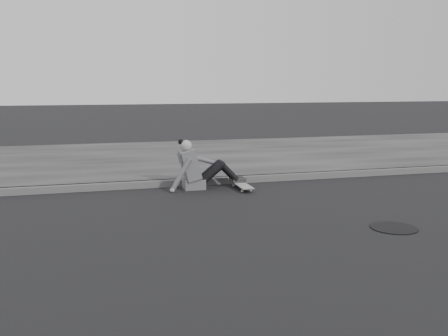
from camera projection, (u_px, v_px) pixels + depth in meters
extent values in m
plane|color=black|center=(282.00, 219.00, 6.77)|extent=(80.00, 80.00, 0.00)
cube|color=#515151|center=(230.00, 180.00, 9.21)|extent=(24.00, 0.16, 0.12)
cube|color=#323232|center=(196.00, 157.00, 12.08)|extent=(24.00, 6.00, 0.12)
cylinder|color=black|center=(394.00, 228.00, 6.33)|extent=(0.58, 0.58, 0.01)
cylinder|color=#A8A8A3|center=(242.00, 191.00, 8.43)|extent=(0.03, 0.05, 0.05)
cylinder|color=#A8A8A3|center=(251.00, 190.00, 8.47)|extent=(0.03, 0.05, 0.05)
cylinder|color=#A8A8A3|center=(233.00, 185.00, 8.93)|extent=(0.03, 0.05, 0.05)
cylinder|color=#A8A8A3|center=(241.00, 184.00, 8.96)|extent=(0.03, 0.05, 0.05)
cube|color=#303032|center=(246.00, 189.00, 8.45)|extent=(0.16, 0.04, 0.03)
cube|color=#303032|center=(237.00, 183.00, 8.94)|extent=(0.16, 0.04, 0.03)
cube|color=gray|center=(242.00, 184.00, 8.69)|extent=(0.20, 0.78, 0.02)
cube|color=#565759|center=(194.00, 184.00, 8.72)|extent=(0.36, 0.34, 0.18)
cube|color=#565759|center=(190.00, 165.00, 8.64)|extent=(0.37, 0.40, 0.57)
cube|color=#565759|center=(182.00, 158.00, 8.59)|extent=(0.14, 0.30, 0.20)
cylinder|color=#999999|center=(187.00, 151.00, 8.59)|extent=(0.09, 0.09, 0.08)
sphere|color=#999999|center=(186.00, 146.00, 8.57)|extent=(0.20, 0.20, 0.20)
sphere|color=black|center=(181.00, 142.00, 8.56)|extent=(0.09, 0.09, 0.09)
cylinder|color=black|center=(213.00, 173.00, 8.68)|extent=(0.43, 0.13, 0.39)
cylinder|color=black|center=(210.00, 171.00, 8.85)|extent=(0.43, 0.13, 0.39)
cylinder|color=black|center=(229.00, 172.00, 8.76)|extent=(0.35, 0.11, 0.36)
cylinder|color=black|center=(226.00, 170.00, 8.93)|extent=(0.35, 0.11, 0.36)
sphere|color=black|center=(222.00, 165.00, 8.70)|extent=(0.13, 0.13, 0.13)
sphere|color=black|center=(219.00, 163.00, 8.87)|extent=(0.13, 0.13, 0.13)
cube|color=#2A2A2A|center=(239.00, 180.00, 8.83)|extent=(0.24, 0.08, 0.07)
cube|color=#2A2A2A|center=(236.00, 179.00, 9.01)|extent=(0.24, 0.08, 0.07)
cylinder|color=#565759|center=(181.00, 175.00, 8.41)|extent=(0.38, 0.08, 0.58)
sphere|color=#999999|center=(172.00, 190.00, 8.41)|extent=(0.08, 0.08, 0.08)
cylinder|color=#565759|center=(201.00, 159.00, 8.85)|extent=(0.48, 0.08, 0.21)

